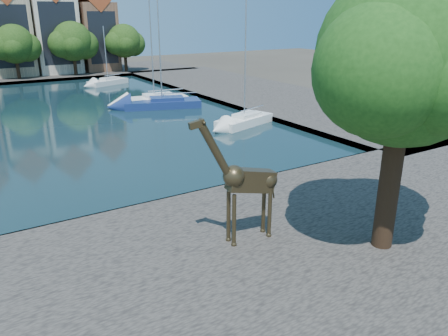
# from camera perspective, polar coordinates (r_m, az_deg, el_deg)

# --- Properties ---
(ground) EXTENTS (160.00, 160.00, 0.00)m
(ground) POSITION_cam_1_polar(r_m,az_deg,el_deg) (22.01, -12.47, -6.06)
(ground) COLOR #38332B
(ground) RESTS_ON ground
(water_basin) EXTENTS (38.00, 50.00, 0.08)m
(water_basin) POSITION_cam_1_polar(r_m,az_deg,el_deg) (44.39, -23.05, 5.88)
(water_basin) COLOR black
(water_basin) RESTS_ON ground
(near_quay) EXTENTS (50.00, 14.00, 0.50)m
(near_quay) POSITION_cam_1_polar(r_m,az_deg,el_deg) (16.23, -3.88, -14.57)
(near_quay) COLOR #4E4944
(near_quay) RESTS_ON ground
(far_quay) EXTENTS (60.00, 16.00, 0.50)m
(far_quay) POSITION_cam_1_polar(r_m,az_deg,el_deg) (75.77, -27.19, 10.54)
(far_quay) COLOR #4E4944
(far_quay) RESTS_ON ground
(right_quay) EXTENTS (14.00, 52.00, 0.50)m
(right_quay) POSITION_cam_1_polar(r_m,az_deg,el_deg) (53.83, 4.34, 9.75)
(right_quay) COLOR #4E4944
(right_quay) RESTS_ON ground
(plane_tree) EXTENTS (8.32, 6.40, 10.62)m
(plane_tree) POSITION_cam_1_polar(r_m,az_deg,el_deg) (17.05, 22.90, 12.45)
(plane_tree) COLOR #332114
(plane_tree) RESTS_ON near_quay
(townhouse_east_inner) EXTENTS (5.94, 9.18, 15.79)m
(townhouse_east_inner) POSITION_cam_1_polar(r_m,az_deg,el_deg) (75.42, -26.54, 16.37)
(townhouse_east_inner) COLOR tan
(townhouse_east_inner) RESTS_ON far_quay
(townhouse_east_mid) EXTENTS (6.43, 9.18, 16.65)m
(townhouse_east_mid) POSITION_cam_1_polar(r_m,az_deg,el_deg) (76.39, -21.56, 17.32)
(townhouse_east_mid) COLOR beige
(townhouse_east_mid) RESTS_ON far_quay
(townhouse_east_end) EXTENTS (5.44, 9.18, 14.43)m
(townhouse_east_end) POSITION_cam_1_polar(r_m,az_deg,el_deg) (77.91, -16.59, 17.12)
(townhouse_east_end) COLOR brown
(townhouse_east_end) RESTS_ON far_quay
(far_tree_mid_east) EXTENTS (7.02, 5.40, 7.52)m
(far_tree_mid_east) POSITION_cam_1_polar(r_m,az_deg,el_deg) (70.08, -25.62, 14.25)
(far_tree_mid_east) COLOR #332114
(far_tree_mid_east) RESTS_ON far_quay
(far_tree_east) EXTENTS (7.54, 5.80, 7.84)m
(far_tree_east) POSITION_cam_1_polar(r_m,az_deg,el_deg) (71.46, -19.09, 15.22)
(far_tree_east) COLOR #332114
(far_tree_east) RESTS_ON far_quay
(far_tree_far_east) EXTENTS (6.76, 5.20, 7.36)m
(far_tree_far_east) POSITION_cam_1_polar(r_m,az_deg,el_deg) (73.69, -12.82, 15.75)
(far_tree_far_east) COLOR #332114
(far_tree_far_east) RESTS_ON far_quay
(giraffe_statue) EXTENTS (3.71, 0.74, 5.30)m
(giraffe_statue) POSITION_cam_1_polar(r_m,az_deg,el_deg) (17.23, 2.74, -1.69)
(giraffe_statue) COLOR #3A301D
(giraffe_statue) RESTS_ON near_quay
(sailboat_right_a) EXTENTS (6.15, 3.72, 10.85)m
(sailboat_right_a) POSITION_cam_1_polar(r_m,az_deg,el_deg) (38.46, 2.68, 6.45)
(sailboat_right_a) COLOR white
(sailboat_right_a) RESTS_ON water_basin
(sailboat_right_b) EXTENTS (8.27, 5.00, 13.98)m
(sailboat_right_b) POSITION_cam_1_polar(r_m,az_deg,el_deg) (46.35, -8.08, 8.58)
(sailboat_right_b) COLOR navy
(sailboat_right_b) RESTS_ON water_basin
(sailboat_right_c) EXTENTS (7.27, 3.25, 12.24)m
(sailboat_right_c) POSITION_cam_1_polar(r_m,az_deg,el_deg) (48.23, -9.09, 8.95)
(sailboat_right_c) COLOR white
(sailboat_right_c) RESTS_ON water_basin
(sailboat_right_d) EXTENTS (5.98, 4.02, 7.69)m
(sailboat_right_d) POSITION_cam_1_polar(r_m,az_deg,el_deg) (63.37, -14.92, 10.94)
(sailboat_right_d) COLOR silver
(sailboat_right_d) RESTS_ON water_basin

